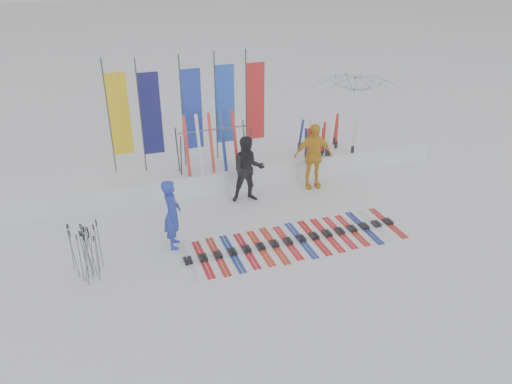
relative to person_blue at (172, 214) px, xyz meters
name	(u,v)px	position (x,y,z in m)	size (l,w,h in m)	color
ground	(272,263)	(1.91, -1.45, -0.86)	(120.00, 120.00, 0.00)	white
snow_bank	(216,172)	(1.91, 3.15, -0.56)	(14.00, 1.60, 0.60)	white
person_blue	(172,214)	(0.00, 0.00, 0.00)	(0.62, 0.41, 1.71)	#1D32AE
person_black	(248,170)	(2.40, 1.62, 0.08)	(0.91, 0.71, 1.87)	black
person_yellow	(313,156)	(4.45, 1.82, 0.11)	(1.14, 0.47, 1.94)	#E5A00E
tent_canopy	(355,112)	(7.01, 4.01, 0.49)	(2.93, 2.99, 2.69)	white
ski_row	(294,240)	(2.76, -0.80, -0.82)	(5.40, 1.70, 0.07)	silver
pole_cluster	(87,252)	(-1.95, -0.57, -0.26)	(0.63, 0.73, 1.24)	#595B60
feather_flags	(189,109)	(1.25, 3.37, 1.39)	(4.49, 0.28, 3.20)	#383A3F
ski_rack	(214,143)	(1.76, 2.75, 0.53)	(2.04, 0.80, 1.23)	#383A3F
upright_skis	(322,147)	(5.19, 2.75, -0.06)	(1.57, 0.91, 1.67)	red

